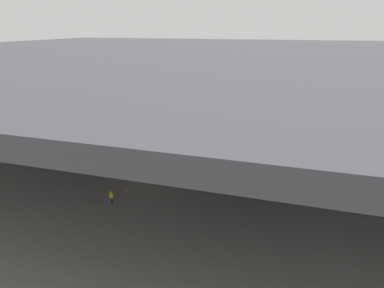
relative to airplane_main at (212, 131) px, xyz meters
name	(u,v)px	position (x,y,z in m)	size (l,w,h in m)	color
ground_plane	(194,157)	(-2.03, -3.03, -3.49)	(110.00, 110.00, 0.00)	gray
hangar_structure	(216,53)	(-2.11, 10.74, 10.89)	(121.00, 99.00, 15.01)	#4C4F54
airplane_main	(212,131)	(0.00, 0.00, 0.00)	(35.57, 35.55, 11.68)	white
boarding_stairs	(169,168)	(-3.59, -9.74, -2.75)	(4.45, 2.98, 4.70)	slate
crew_worker_near_nose	(111,197)	(-6.74, -19.39, -2.56)	(0.53, 0.31, 1.63)	#232838
crew_worker_by_stairs	(165,176)	(-3.06, -12.41, -2.60)	(0.53, 0.32, 1.57)	#232838
airplane_distant	(127,87)	(-31.32, 31.80, -0.11)	(35.28, 34.35, 11.11)	white
traffic_cone_orange	(127,191)	(-6.26, -16.60, -3.20)	(0.36, 0.36, 0.60)	black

